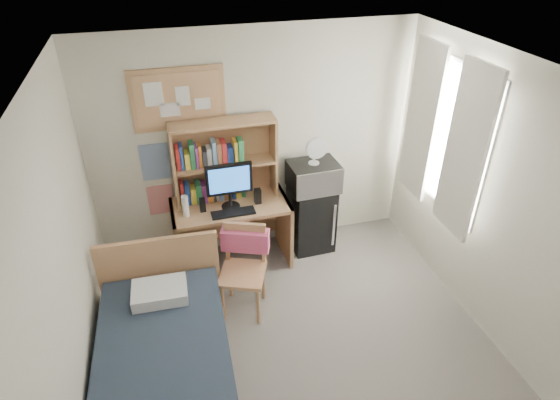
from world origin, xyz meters
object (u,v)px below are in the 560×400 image
object	(u,v)px
mini_fridge	(311,217)
bed	(167,390)
desk_chair	(243,273)
desk	(232,234)
bulletin_board	(178,99)
speaker_left	(203,205)
speaker_right	(258,196)
monitor	(229,186)
desk_fan	(314,151)
microwave	(313,176)

from	to	relation	value
mini_fridge	bed	distance (m)	2.62
desk_chair	desk	bearing A→B (deg)	109.60
bulletin_board	speaker_left	distance (m)	1.12
bulletin_board	speaker_right	bearing A→B (deg)	-28.63
monitor	bulletin_board	bearing A→B (deg)	135.88
desk_chair	speaker_left	size ratio (longest dim) A/B	6.23
desk_chair	desk_fan	world-z (taller)	desk_fan
bed	microwave	size ratio (longest dim) A/B	3.98
bulletin_board	bed	distance (m)	2.71
bulletin_board	desk_fan	world-z (taller)	bulletin_board
bulletin_board	mini_fridge	bearing A→B (deg)	-10.05
mini_fridge	microwave	bearing A→B (deg)	-90.00
speaker_left	mini_fridge	bearing A→B (deg)	6.03
desk_chair	desk_fan	distance (m)	1.54
bulletin_board	monitor	distance (m)	1.02
bulletin_board	microwave	xyz separation A→B (m)	(1.38, -0.26, -0.95)
desk	desk_fan	world-z (taller)	desk_fan
bulletin_board	mini_fridge	distance (m)	2.06
desk	bed	xyz separation A→B (m)	(-0.86, -1.79, -0.10)
monitor	speaker_right	world-z (taller)	monitor
speaker_left	bulletin_board	bearing A→B (deg)	104.33
speaker_left	microwave	world-z (taller)	microwave
bed	desk_fan	size ratio (longest dim) A/B	7.21
desk	speaker_right	world-z (taller)	speaker_right
desk_chair	speaker_right	distance (m)	0.90
microwave	bulletin_board	bearing A→B (deg)	167.39
bed	monitor	size ratio (longest dim) A/B	4.16
desk_chair	microwave	distance (m)	1.41
bulletin_board	mini_fridge	size ratio (longest dim) A/B	1.15
desk	speaker_right	distance (m)	0.57
bed	mini_fridge	bearing A→B (deg)	48.10
bed	speaker_right	size ratio (longest dim) A/B	12.62
bed	monitor	bearing A→B (deg)	66.13
mini_fridge	microwave	world-z (taller)	microwave
speaker_right	desk_fan	bearing A→B (deg)	9.63
bulletin_board	speaker_left	bearing A→B (deg)	-75.34
desk	speaker_left	bearing A→B (deg)	-168.69
desk_chair	monitor	size ratio (longest dim) A/B	1.83
monitor	speaker_right	bearing A→B (deg)	0.00
speaker_left	desk_fan	size ratio (longest dim) A/B	0.51
monitor	speaker_left	size ratio (longest dim) A/B	3.41
mini_fridge	monitor	bearing A→B (deg)	-173.56
mini_fridge	speaker_left	world-z (taller)	speaker_left
mini_fridge	bed	bearing A→B (deg)	-136.13
mini_fridge	speaker_left	bearing A→B (deg)	-175.39
desk	speaker_left	size ratio (longest dim) A/B	8.37
desk_chair	bed	bearing A→B (deg)	-107.44
desk	mini_fridge	world-z (taller)	mini_fridge
mini_fridge	microwave	distance (m)	0.57
monitor	bed	bearing A→B (deg)	-116.67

